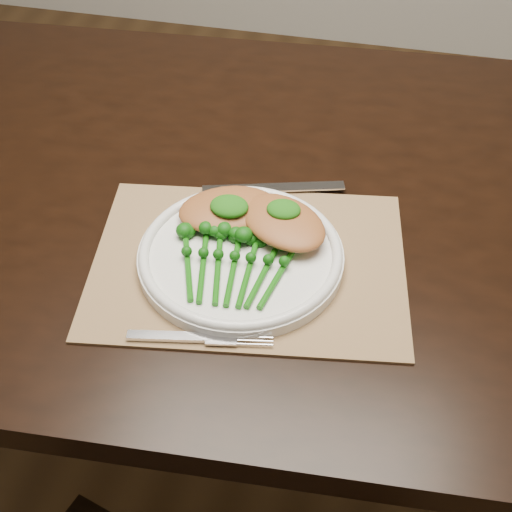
% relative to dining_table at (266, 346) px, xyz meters
% --- Properties ---
extents(floor, '(4.00, 4.00, 0.00)m').
position_rel_dining_table_xyz_m(floor, '(-0.12, -0.09, -0.38)').
color(floor, '#50351B').
rests_on(floor, ground).
extents(dining_table, '(1.66, 1.01, 0.75)m').
position_rel_dining_table_xyz_m(dining_table, '(0.00, 0.00, 0.00)').
color(dining_table, black).
rests_on(dining_table, ground).
extents(placemat, '(0.45, 0.36, 0.00)m').
position_rel_dining_table_xyz_m(placemat, '(0.01, -0.16, 0.37)').
color(placemat, '#906E49').
rests_on(placemat, dining_table).
extents(dinner_plate, '(0.27, 0.27, 0.02)m').
position_rel_dining_table_xyz_m(dinner_plate, '(-0.00, -0.16, 0.39)').
color(dinner_plate, white).
rests_on(dinner_plate, placemat).
extents(knife, '(0.21, 0.07, 0.01)m').
position_rel_dining_table_xyz_m(knife, '(-0.01, -0.01, 0.38)').
color(knife, silver).
rests_on(knife, placemat).
extents(fork, '(0.18, 0.05, 0.01)m').
position_rel_dining_table_xyz_m(fork, '(-0.01, -0.30, 0.38)').
color(fork, silver).
rests_on(fork, placemat).
extents(chicken_fillet_left, '(0.16, 0.14, 0.03)m').
position_rel_dining_table_xyz_m(chicken_fillet_left, '(-0.04, -0.10, 0.41)').
color(chicken_fillet_left, '#A96231').
rests_on(chicken_fillet_left, dinner_plate).
extents(chicken_fillet_right, '(0.16, 0.15, 0.03)m').
position_rel_dining_table_xyz_m(chicken_fillet_right, '(0.04, -0.11, 0.41)').
color(chicken_fillet_right, '#A96231').
rests_on(chicken_fillet_right, dinner_plate).
extents(pesto_dollop_left, '(0.05, 0.04, 0.02)m').
position_rel_dining_table_xyz_m(pesto_dollop_left, '(-0.03, -0.11, 0.42)').
color(pesto_dollop_left, '#114D0B').
rests_on(pesto_dollop_left, chicken_fillet_left).
extents(pesto_dollop_right, '(0.05, 0.04, 0.02)m').
position_rel_dining_table_xyz_m(pesto_dollop_right, '(0.04, -0.10, 0.43)').
color(pesto_dollop_right, '#114D0B').
rests_on(pesto_dollop_right, chicken_fillet_right).
extents(broccolini_bundle, '(0.15, 0.17, 0.04)m').
position_rel_dining_table_xyz_m(broccolini_bundle, '(-0.00, -0.20, 0.40)').
color(broccolini_bundle, '#125A0B').
rests_on(broccolini_bundle, dinner_plate).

